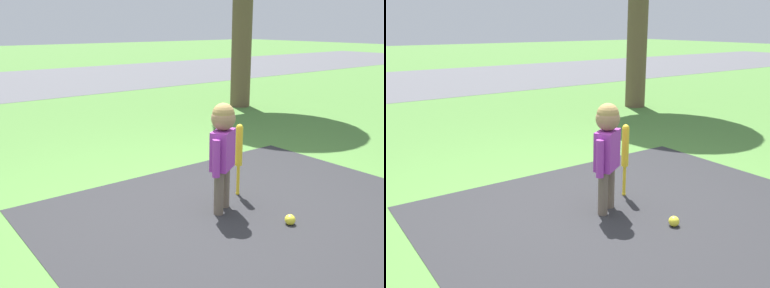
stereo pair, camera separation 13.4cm
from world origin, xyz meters
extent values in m
plane|color=#477533|center=(0.00, 0.00, 0.00)|extent=(60.00, 60.00, 0.00)
cylinder|color=#6B5B4C|center=(0.16, -0.13, 0.18)|extent=(0.08, 0.08, 0.36)
cylinder|color=#6B5B4C|center=(0.30, -0.05, 0.18)|extent=(0.08, 0.08, 0.36)
cube|color=purple|center=(0.23, -0.09, 0.52)|extent=(0.28, 0.24, 0.31)
cylinder|color=purple|center=(0.10, -0.17, 0.49)|extent=(0.06, 0.06, 0.29)
cylinder|color=purple|center=(0.36, -0.02, 0.49)|extent=(0.06, 0.06, 0.29)
sphere|color=#997051|center=(0.23, -0.09, 0.77)|extent=(0.19, 0.19, 0.19)
sphere|color=#997A47|center=(0.23, -0.09, 0.81)|extent=(0.18, 0.18, 0.18)
sphere|color=yellow|center=(0.56, 0.07, 0.02)|extent=(0.03, 0.03, 0.03)
cylinder|color=yellow|center=(0.56, 0.07, 0.14)|extent=(0.03, 0.03, 0.28)
cylinder|color=yellow|center=(0.56, 0.07, 0.45)|extent=(0.06, 0.06, 0.34)
sphere|color=yellow|center=(0.56, 0.07, 0.62)|extent=(0.06, 0.06, 0.06)
sphere|color=yellow|center=(0.48, -0.60, 0.04)|extent=(0.08, 0.08, 0.08)
cylinder|color=brown|center=(3.56, 3.22, 1.55)|extent=(0.36, 0.36, 3.10)
camera|label=1|loc=(-1.92, -2.52, 1.47)|focal=40.00mm
camera|label=2|loc=(-1.81, -2.59, 1.47)|focal=40.00mm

